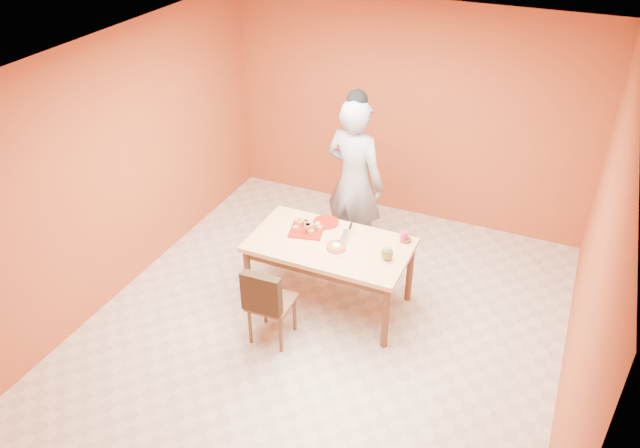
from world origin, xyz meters
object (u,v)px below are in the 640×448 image
at_px(dining_table, 330,251).
at_px(checker_tin, 406,240).
at_px(red_dinner_plate, 326,222).
at_px(egg_ornament, 387,253).
at_px(dining_chair, 271,301).
at_px(magenta_glass, 404,237).
at_px(person, 354,182).
at_px(pastry_platter, 307,230).
at_px(sponge_cake, 336,247).

relative_size(dining_table, checker_tin, 14.32).
height_order(red_dinner_plate, egg_ornament, egg_ornament).
xyz_separation_m(dining_chair, checker_tin, (0.98, 1.06, 0.32)).
distance_m(red_dinner_plate, magenta_glass, 0.85).
bearing_deg(checker_tin, magenta_glass, -141.71).
bearing_deg(person, dining_table, 108.15).
bearing_deg(dining_table, red_dinner_plate, 119.63).
distance_m(pastry_platter, checker_tin, 1.01).
bearing_deg(dining_table, dining_chair, -112.80).
height_order(dining_chair, checker_tin, dining_chair).
distance_m(dining_table, red_dinner_plate, 0.39).
xyz_separation_m(sponge_cake, magenta_glass, (0.56, 0.41, 0.02)).
relative_size(magenta_glass, checker_tin, 0.98).
xyz_separation_m(dining_table, magenta_glass, (0.66, 0.32, 0.15)).
height_order(person, egg_ornament, person).
relative_size(dining_chair, sponge_cake, 4.41).
bearing_deg(magenta_glass, person, 141.91).
bearing_deg(person, checker_tin, 155.06).
xyz_separation_m(dining_chair, egg_ornament, (0.91, 0.68, 0.38)).
relative_size(person, egg_ornament, 13.22).
height_order(dining_table, checker_tin, checker_tin).
distance_m(egg_ornament, magenta_glass, 0.37).
height_order(pastry_platter, red_dinner_plate, pastry_platter).
height_order(dining_table, person, person).
height_order(sponge_cake, checker_tin, sponge_cake).
bearing_deg(person, magenta_glass, 153.81).
bearing_deg(egg_ornament, pastry_platter, 175.93).
bearing_deg(sponge_cake, red_dinner_plate, 124.94).
bearing_deg(sponge_cake, dining_chair, -122.92).
xyz_separation_m(person, magenta_glass, (0.76, -0.60, -0.16)).
distance_m(dining_chair, pastry_platter, 0.89).
distance_m(person, sponge_cake, 1.05).
height_order(red_dinner_plate, sponge_cake, sponge_cake).
relative_size(dining_chair, magenta_glass, 8.05).
bearing_deg(sponge_cake, person, 101.54).
height_order(egg_ornament, checker_tin, egg_ornament).
bearing_deg(pastry_platter, magenta_glass, 12.28).
distance_m(sponge_cake, checker_tin, 0.72).
bearing_deg(pastry_platter, person, 75.94).
distance_m(sponge_cake, magenta_glass, 0.69).
distance_m(person, pastry_platter, 0.86).
relative_size(dining_table, red_dinner_plate, 5.77).
bearing_deg(checker_tin, sponge_cake, -143.49).
xyz_separation_m(red_dinner_plate, egg_ornament, (0.80, -0.37, 0.07)).
bearing_deg(red_dinner_plate, dining_table, -60.37).
xyz_separation_m(dining_chair, magenta_glass, (0.97, 1.04, 0.36)).
xyz_separation_m(sponge_cake, egg_ornament, (0.50, 0.05, 0.04)).
height_order(dining_table, magenta_glass, magenta_glass).
relative_size(person, pastry_platter, 5.82).
relative_size(person, sponge_cake, 9.78).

